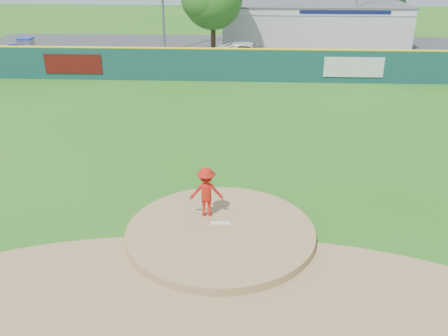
# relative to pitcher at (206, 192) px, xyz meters

# --- Properties ---
(ground) EXTENTS (120.00, 120.00, 0.00)m
(ground) POSITION_rel_pitcher_xyz_m (0.47, -0.84, -1.02)
(ground) COLOR #286B19
(ground) RESTS_ON ground
(pitchers_mound) EXTENTS (5.50, 5.50, 0.50)m
(pitchers_mound) POSITION_rel_pitcher_xyz_m (0.47, -0.84, -1.02)
(pitchers_mound) COLOR #9E774C
(pitchers_mound) RESTS_ON ground
(pitching_rubber) EXTENTS (0.60, 0.15, 0.04)m
(pitching_rubber) POSITION_rel_pitcher_xyz_m (0.47, -0.54, -0.75)
(pitching_rubber) COLOR white
(pitching_rubber) RESTS_ON pitchers_mound
(infield_dirt_arc) EXTENTS (15.40, 15.40, 0.01)m
(infield_dirt_arc) POSITION_rel_pitcher_xyz_m (0.47, -3.84, -1.02)
(infield_dirt_arc) COLOR #9E774C
(infield_dirt_arc) RESTS_ON ground
(parking_lot) EXTENTS (44.00, 16.00, 0.02)m
(parking_lot) POSITION_rel_pitcher_xyz_m (0.47, 26.16, -1.01)
(parking_lot) COLOR #38383A
(parking_lot) RESTS_ON ground
(pitcher) EXTENTS (1.05, 0.66, 1.55)m
(pitcher) POSITION_rel_pitcher_xyz_m (0.00, 0.00, 0.00)
(pitcher) COLOR red
(pitcher) RESTS_ON pitchers_mound
(van) EXTENTS (5.60, 3.17, 1.48)m
(van) POSITION_rel_pitcher_xyz_m (1.16, 22.09, -0.27)
(van) COLOR white
(van) RESTS_ON parking_lot
(pool_building_grp) EXTENTS (15.20, 8.20, 3.31)m
(pool_building_grp) POSITION_rel_pitcher_xyz_m (6.47, 31.15, 0.64)
(pool_building_grp) COLOR silver
(pool_building_grp) RESTS_ON ground
(fence_banners) EXTENTS (20.88, 0.04, 1.20)m
(fence_banners) POSITION_rel_pitcher_xyz_m (-1.13, 17.08, -0.02)
(fence_banners) COLOR #520F0B
(fence_banners) RESTS_ON ground
(playground_slide) EXTENTS (0.99, 2.79, 1.54)m
(playground_slide) POSITION_rel_pitcher_xyz_m (-15.28, 23.00, -0.24)
(playground_slide) COLOR #182CCD
(playground_slide) RESTS_ON ground
(outfield_fence) EXTENTS (40.00, 0.14, 2.07)m
(outfield_fence) POSITION_rel_pitcher_xyz_m (0.47, 17.16, 0.07)
(outfield_fence) COLOR #133F3E
(outfield_fence) RESTS_ON ground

